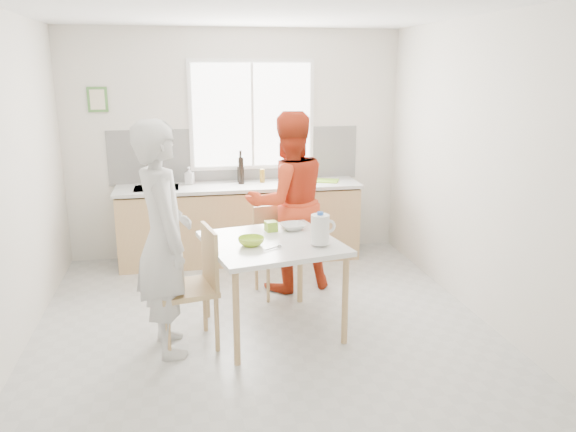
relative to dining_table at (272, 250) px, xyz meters
name	(u,v)px	position (x,y,z in m)	size (l,w,h in m)	color
ground	(265,330)	(-0.07, -0.01, -0.74)	(4.50, 4.50, 0.00)	#B7B7B2
room_shell	(263,144)	(-0.07, -0.01, 0.91)	(4.50, 4.50, 4.50)	silver
window	(252,115)	(0.13, 2.22, 0.96)	(1.50, 0.06, 1.30)	white
backsplash	(236,155)	(-0.07, 2.23, 0.49)	(3.00, 0.02, 0.65)	white
picture_frame	(97,100)	(-1.62, 2.22, 1.16)	(0.22, 0.03, 0.28)	#487F3A
kitchen_counter	(240,226)	(-0.07, 1.94, -0.32)	(2.84, 0.64, 1.37)	tan
dining_table	(272,250)	(0.00, 0.00, 0.00)	(1.26, 1.26, 0.82)	silver
chair_left	(195,282)	(-0.66, -0.13, -0.19)	(0.54, 0.54, 1.00)	tan
chair_far	(276,246)	(0.18, 0.87, -0.25)	(0.48, 0.48, 0.89)	tan
person_white	(164,239)	(-0.89, -0.18, 0.20)	(0.69, 0.45, 1.88)	silver
person_red	(288,202)	(0.33, 0.96, 0.18)	(0.89, 0.70, 1.84)	red
bowl_green	(251,241)	(-0.19, -0.09, 0.12)	(0.22, 0.22, 0.07)	#A6D431
bowl_white	(293,227)	(0.24, 0.30, 0.11)	(0.23, 0.23, 0.06)	silver
milk_jug	(321,229)	(0.37, -0.21, 0.23)	(0.21, 0.15, 0.27)	white
green_box	(271,226)	(0.04, 0.29, 0.13)	(0.10, 0.10, 0.09)	#86B82A
spoon	(272,248)	(-0.03, -0.23, 0.09)	(0.01, 0.01, 0.16)	#A5A5AA
cutting_board	(324,181)	(0.95, 1.96, 0.19)	(0.35, 0.25, 0.01)	#7EB82A
wine_bottle_a	(241,170)	(-0.04, 1.99, 0.34)	(0.07, 0.07, 0.32)	black
wine_bottle_b	(240,169)	(-0.04, 2.11, 0.33)	(0.07, 0.07, 0.30)	black
jar_amber	(262,176)	(0.22, 2.02, 0.26)	(0.06, 0.06, 0.16)	olive
soap_bottle	(189,175)	(-0.64, 2.09, 0.29)	(0.09, 0.09, 0.20)	#999999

